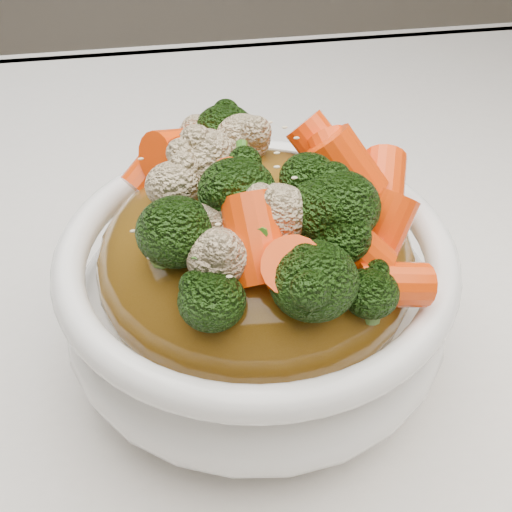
{
  "coord_description": "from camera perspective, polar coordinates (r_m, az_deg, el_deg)",
  "views": [
    {
      "loc": [
        -0.07,
        -0.35,
        1.09
      ],
      "look_at": [
        -0.02,
        -0.05,
        0.83
      ],
      "focal_mm": 50.0,
      "sensor_mm": 36.0,
      "label": 1
    }
  ],
  "objects": [
    {
      "name": "tablecloth",
      "position": [
        0.51,
        1.84,
        -4.39
      ],
      "size": [
        1.2,
        0.8,
        0.04
      ],
      "primitive_type": "cube",
      "color": "white",
      "rests_on": "dining_table"
    },
    {
      "name": "carrots",
      "position": [
        0.37,
        0.0,
        7.37
      ],
      "size": [
        0.23,
        0.23,
        0.05
      ],
      "primitive_type": null,
      "rotation": [
        0.0,
        0.0,
        0.36
      ],
      "color": "#FF4608",
      "rests_on": "sauce_base"
    },
    {
      "name": "sauce_base",
      "position": [
        0.41,
        0.0,
        -0.34
      ],
      "size": [
        0.23,
        0.23,
        0.1
      ],
      "primitive_type": "ellipsoid",
      "rotation": [
        0.0,
        0.0,
        0.36
      ],
      "color": "brown",
      "rests_on": "bowl"
    },
    {
      "name": "broccoli",
      "position": [
        0.37,
        0.0,
        7.24
      ],
      "size": [
        0.23,
        0.23,
        0.05
      ],
      "primitive_type": null,
      "rotation": [
        0.0,
        0.0,
        0.36
      ],
      "color": "black",
      "rests_on": "sauce_base"
    },
    {
      "name": "sesame_seeds",
      "position": [
        0.37,
        0.0,
        7.51
      ],
      "size": [
        0.21,
        0.21,
        0.01
      ],
      "primitive_type": null,
      "rotation": [
        0.0,
        0.0,
        0.36
      ],
      "color": "beige",
      "rests_on": "sauce_base"
    },
    {
      "name": "cauliflower",
      "position": [
        0.37,
        0.0,
        6.96
      ],
      "size": [
        0.23,
        0.23,
        0.04
      ],
      "primitive_type": null,
      "rotation": [
        0.0,
        0.0,
        0.36
      ],
      "color": "#CDB68C",
      "rests_on": "sauce_base"
    },
    {
      "name": "bowl",
      "position": [
        0.43,
        0.0,
        -3.46
      ],
      "size": [
        0.29,
        0.29,
        0.09
      ],
      "primitive_type": null,
      "rotation": [
        0.0,
        0.0,
        0.36
      ],
      "color": "white",
      "rests_on": "tablecloth"
    },
    {
      "name": "scallions",
      "position": [
        0.37,
        0.0,
        7.51
      ],
      "size": [
        0.17,
        0.17,
        0.02
      ],
      "primitive_type": null,
      "rotation": [
        0.0,
        0.0,
        0.36
      ],
      "color": "#31711A",
      "rests_on": "sauce_base"
    }
  ]
}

